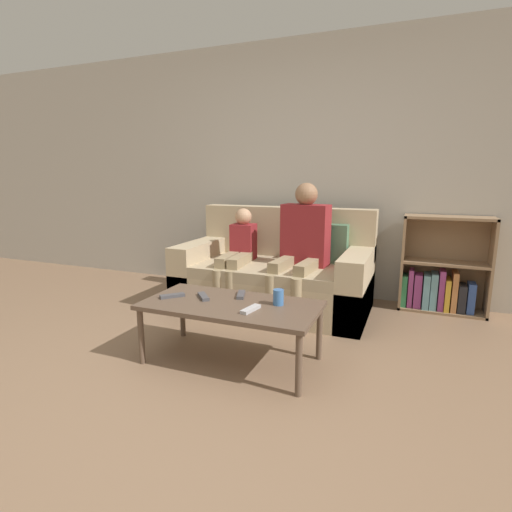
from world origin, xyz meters
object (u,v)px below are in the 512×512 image
(couch, at_px, (276,276))
(cup_near, at_px, (278,297))
(bookshelf, at_px, (441,276))
(tv_remote_2, at_px, (241,295))
(person_adult, at_px, (302,240))
(tv_remote_3, at_px, (172,296))
(tv_remote_0, at_px, (203,296))
(tv_remote_1, at_px, (251,309))
(coffee_table, at_px, (231,308))
(person_child, at_px, (238,253))

(couch, relative_size, cup_near, 16.90)
(bookshelf, relative_size, tv_remote_2, 5.05)
(person_adult, distance_m, tv_remote_2, 1.00)
(person_adult, relative_size, tv_remote_3, 7.53)
(tv_remote_0, bearing_deg, tv_remote_1, -58.35)
(coffee_table, height_order, tv_remote_1, tv_remote_1)
(cup_near, xyz_separation_m, tv_remote_2, (-0.31, 0.08, -0.04))
(person_child, height_order, tv_remote_3, person_child)
(tv_remote_1, bearing_deg, person_adult, 101.29)
(couch, xyz_separation_m, bookshelf, (1.46, 0.48, 0.03))
(person_adult, distance_m, tv_remote_3, 1.33)
(couch, distance_m, bookshelf, 1.54)
(person_adult, bearing_deg, coffee_table, -93.94)
(coffee_table, relative_size, person_child, 1.25)
(person_adult, height_order, tv_remote_0, person_adult)
(person_child, bearing_deg, tv_remote_1, -65.62)
(bookshelf, relative_size, coffee_table, 0.76)
(tv_remote_3, bearing_deg, tv_remote_1, 37.26)
(couch, distance_m, tv_remote_0, 1.19)
(couch, height_order, tv_remote_3, couch)
(coffee_table, xyz_separation_m, tv_remote_0, (-0.23, 0.03, 0.05))
(tv_remote_2, distance_m, tv_remote_3, 0.48)
(coffee_table, xyz_separation_m, person_adult, (0.17, 1.12, 0.31))
(tv_remote_1, bearing_deg, person_child, 129.04)
(tv_remote_1, distance_m, tv_remote_3, 0.62)
(tv_remote_0, bearing_deg, person_adult, 28.49)
(cup_near, bearing_deg, tv_remote_3, -170.71)
(cup_near, height_order, tv_remote_0, cup_near)
(couch, height_order, tv_remote_0, couch)
(couch, distance_m, tv_remote_2, 1.06)
(bookshelf, bearing_deg, person_child, -160.36)
(cup_near, distance_m, tv_remote_0, 0.54)
(coffee_table, xyz_separation_m, tv_remote_1, (0.18, -0.09, 0.05))
(tv_remote_0, relative_size, tv_remote_1, 0.90)
(tv_remote_0, bearing_deg, person_child, 59.88)
(cup_near, height_order, tv_remote_2, cup_near)
(tv_remote_1, bearing_deg, tv_remote_3, -174.42)
(tv_remote_1, height_order, tv_remote_2, same)
(couch, xyz_separation_m, coffee_table, (0.10, -1.21, 0.08))
(person_child, xyz_separation_m, tv_remote_1, (0.61, -1.14, -0.11))
(person_adult, xyz_separation_m, tv_remote_3, (-0.61, -1.16, -0.26))
(person_adult, relative_size, tv_remote_1, 6.74)
(tv_remote_0, bearing_deg, tv_remote_3, 156.21)
(cup_near, xyz_separation_m, tv_remote_1, (-0.12, -0.18, -0.04))
(bookshelf, distance_m, coffee_table, 2.17)
(person_adult, height_order, tv_remote_3, person_adult)
(person_child, relative_size, tv_remote_2, 5.33)
(couch, bearing_deg, person_child, -153.66)
(bookshelf, relative_size, tv_remote_0, 5.60)
(couch, distance_m, tv_remote_1, 1.34)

